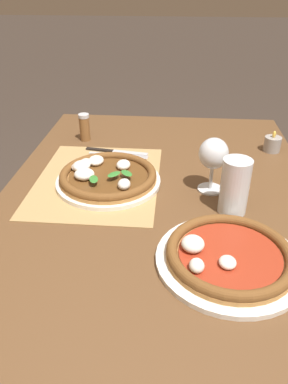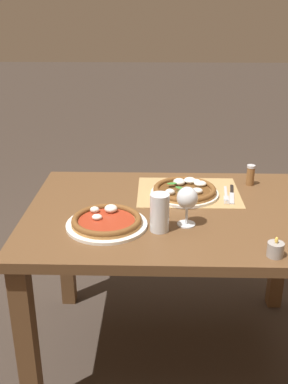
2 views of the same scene
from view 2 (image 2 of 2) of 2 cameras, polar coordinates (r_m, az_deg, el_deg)
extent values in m
plane|color=#382D26|center=(2.27, 3.70, -19.45)|extent=(24.00, 24.00, 0.00)
cube|color=brown|center=(1.87, 4.24, -2.76)|extent=(1.24, 0.88, 0.04)
cube|color=brown|center=(2.46, 16.88, -6.82)|extent=(0.07, 0.07, 0.70)
cube|color=brown|center=(2.42, -9.90, -6.66)|extent=(0.07, 0.07, 0.70)
cube|color=brown|center=(1.81, -14.62, -18.39)|extent=(0.07, 0.07, 0.70)
cube|color=#A88451|center=(2.03, 5.64, -0.02)|extent=(0.45, 0.35, 0.00)
cylinder|color=silver|center=(1.99, 5.17, -0.20)|extent=(0.30, 0.30, 0.01)
cylinder|color=#B77F42|center=(1.99, 5.18, 0.10)|extent=(0.28, 0.28, 0.01)
torus|color=brown|center=(1.99, 5.19, 0.36)|extent=(0.28, 0.28, 0.02)
cylinder|color=brown|center=(1.99, 5.18, 0.27)|extent=(0.22, 0.22, 0.00)
ellipsoid|color=silver|center=(2.06, 5.86, 1.47)|extent=(0.06, 0.05, 0.03)
ellipsoid|color=silver|center=(2.06, 6.68, 1.31)|extent=(0.04, 0.04, 0.02)
ellipsoid|color=silver|center=(2.07, 5.95, 1.42)|extent=(0.05, 0.05, 0.02)
ellipsoid|color=silver|center=(2.03, 7.15, 1.06)|extent=(0.06, 0.05, 0.03)
ellipsoid|color=silver|center=(1.95, 6.74, 0.15)|extent=(0.05, 0.04, 0.03)
ellipsoid|color=silver|center=(1.93, 3.33, 0.01)|extent=(0.04, 0.03, 0.03)
ellipsoid|color=silver|center=(2.04, 4.49, 1.30)|extent=(0.05, 0.06, 0.03)
ellipsoid|color=#337A2D|center=(2.00, 3.56, 1.10)|extent=(0.05, 0.03, 0.00)
ellipsoid|color=#337A2D|center=(1.93, 4.87, 0.16)|extent=(0.05, 0.05, 0.00)
ellipsoid|color=#337A2D|center=(1.96, 4.55, 0.55)|extent=(0.05, 0.05, 0.00)
cylinder|color=silver|center=(1.72, -4.75, -4.15)|extent=(0.31, 0.31, 0.01)
cylinder|color=#B77F42|center=(1.71, -4.76, -3.82)|extent=(0.27, 0.27, 0.01)
torus|color=brown|center=(1.71, -4.77, -3.53)|extent=(0.27, 0.27, 0.02)
cylinder|color=maroon|center=(1.71, -4.77, -3.63)|extent=(0.21, 0.21, 0.00)
ellipsoid|color=silver|center=(1.72, -5.98, -3.19)|extent=(0.04, 0.04, 0.02)
ellipsoid|color=silver|center=(1.78, -6.29, -2.25)|extent=(0.04, 0.03, 0.03)
ellipsoid|color=silver|center=(1.77, -4.22, -2.12)|extent=(0.05, 0.05, 0.03)
cylinder|color=silver|center=(1.73, 5.39, -4.08)|extent=(0.07, 0.07, 0.00)
cylinder|color=silver|center=(1.72, 5.43, -3.04)|extent=(0.01, 0.01, 0.06)
ellipsoid|color=silver|center=(1.69, 5.52, -0.74)|extent=(0.08, 0.08, 0.08)
ellipsoid|color=#C17019|center=(1.69, 5.51, -1.06)|extent=(0.07, 0.07, 0.05)
cylinder|color=silver|center=(1.65, 1.99, -2.63)|extent=(0.07, 0.07, 0.15)
cylinder|color=black|center=(1.66, 1.99, -3.08)|extent=(0.07, 0.07, 0.12)
cylinder|color=silver|center=(1.63, 2.02, -0.99)|extent=(0.07, 0.07, 0.02)
cube|color=#B7B7BC|center=(2.05, 10.32, 0.09)|extent=(0.02, 0.12, 0.00)
cube|color=#B7B7BC|center=(1.98, 10.40, -0.78)|extent=(0.03, 0.05, 0.00)
cylinder|color=#B7B7BC|center=(1.94, 10.18, -1.26)|extent=(0.01, 0.04, 0.00)
cylinder|color=#B7B7BC|center=(1.94, 10.36, -1.27)|extent=(0.01, 0.04, 0.00)
cylinder|color=#B7B7BC|center=(1.94, 10.53, -1.28)|extent=(0.01, 0.04, 0.00)
cylinder|color=#B7B7BC|center=(1.94, 10.71, -1.28)|extent=(0.01, 0.04, 0.00)
cube|color=black|center=(2.08, 11.08, 0.37)|extent=(0.03, 0.10, 0.01)
cube|color=#B7B7BC|center=(1.98, 11.08, -0.78)|extent=(0.04, 0.12, 0.00)
cylinder|color=gray|center=(1.57, 16.34, -7.02)|extent=(0.06, 0.06, 0.05)
cylinder|color=silver|center=(1.57, 16.31, -7.26)|extent=(0.04, 0.04, 0.03)
ellipsoid|color=#F9C64C|center=(1.55, 16.48, -5.90)|extent=(0.01, 0.01, 0.02)
cylinder|color=brown|center=(2.15, 13.35, 1.95)|extent=(0.04, 0.04, 0.08)
cylinder|color=#BCBCC1|center=(2.13, 13.47, 3.17)|extent=(0.04, 0.04, 0.01)
camera|label=1|loc=(1.85, -24.69, 13.07)|focal=35.00mm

